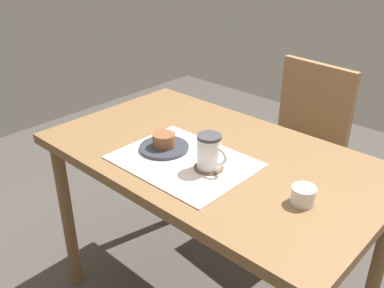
{
  "coord_description": "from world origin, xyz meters",
  "views": [
    {
      "loc": [
        0.83,
        -1.0,
        1.43
      ],
      "look_at": [
        -0.03,
        -0.07,
        0.78
      ],
      "focal_mm": 40.0,
      "sensor_mm": 36.0,
      "label": 1
    }
  ],
  "objects": [
    {
      "name": "pastry",
      "position": [
        -0.13,
        -0.1,
        0.77
      ],
      "size": [
        0.08,
        0.08,
        0.05
      ],
      "primitive_type": "cylinder",
      "color": "brown",
      "rests_on": "pastry_plate"
    },
    {
      "name": "wooden_chair",
      "position": [
        -0.05,
        0.7,
        0.49
      ],
      "size": [
        0.46,
        0.46,
        0.86
      ],
      "rotation": [
        0.0,
        0.0,
        3.05
      ],
      "color": "#997047",
      "rests_on": "ground_plane"
    },
    {
      "name": "coffee_coaster",
      "position": [
        0.07,
        -0.09,
        0.74
      ],
      "size": [
        0.1,
        0.1,
        0.0
      ],
      "primitive_type": "cylinder",
      "color": "brown",
      "rests_on": "placemat"
    },
    {
      "name": "dining_table",
      "position": [
        0.0,
        0.0,
        0.64
      ],
      "size": [
        1.17,
        0.69,
        0.73
      ],
      "color": "brown",
      "rests_on": "ground_plane"
    },
    {
      "name": "sugar_bowl",
      "position": [
        0.38,
        -0.06,
        0.76
      ],
      "size": [
        0.07,
        0.07,
        0.05
      ],
      "primitive_type": "cylinder",
      "color": "white",
      "rests_on": "dining_table"
    },
    {
      "name": "coffee_mug",
      "position": [
        0.07,
        -0.09,
        0.8
      ],
      "size": [
        0.11,
        0.08,
        0.11
      ],
      "color": "white",
      "rests_on": "coffee_coaster"
    },
    {
      "name": "placemat",
      "position": [
        -0.03,
        -0.11,
        0.74
      ],
      "size": [
        0.44,
        0.34,
        0.0
      ],
      "primitive_type": "cube",
      "color": "silver",
      "rests_on": "dining_table"
    },
    {
      "name": "pastry_plate",
      "position": [
        -0.13,
        -0.1,
        0.74
      ],
      "size": [
        0.17,
        0.17,
        0.01
      ],
      "primitive_type": "cylinder",
      "color": "#333842",
      "rests_on": "placemat"
    }
  ]
}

